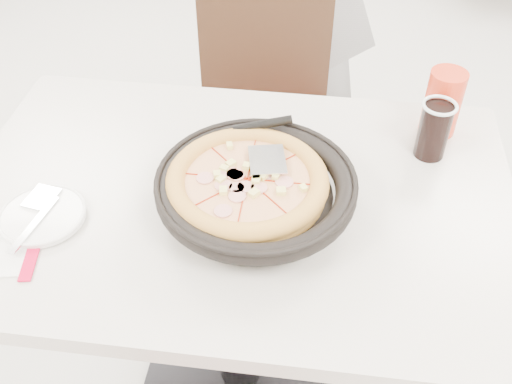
# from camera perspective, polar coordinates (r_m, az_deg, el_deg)

# --- Properties ---
(floor) EXTENTS (7.00, 7.00, 0.00)m
(floor) POSITION_cam_1_polar(r_m,az_deg,el_deg) (2.07, -3.43, -9.10)
(floor) COLOR #B2B2AE
(floor) RESTS_ON ground
(main_table) EXTENTS (1.23, 0.84, 0.75)m
(main_table) POSITION_cam_1_polar(r_m,az_deg,el_deg) (1.57, -1.66, -10.22)
(main_table) COLOR beige
(main_table) RESTS_ON floor
(chair_far) EXTENTS (0.51, 0.51, 0.95)m
(chair_far) POSITION_cam_1_polar(r_m,az_deg,el_deg) (1.90, 1.61, 5.59)
(chair_far) COLOR black
(chair_far) RESTS_ON floor
(trivet) EXTENTS (0.11, 0.11, 0.04)m
(trivet) POSITION_cam_1_polar(r_m,az_deg,el_deg) (1.28, -2.09, 0.48)
(trivet) COLOR black
(trivet) RESTS_ON main_table
(pizza_pan) EXTENTS (0.33, 0.33, 0.01)m
(pizza_pan) POSITION_cam_1_polar(r_m,az_deg,el_deg) (1.22, 0.00, -0.28)
(pizza_pan) COLOR black
(pizza_pan) RESTS_ON trivet
(pizza) EXTENTS (0.33, 0.33, 0.02)m
(pizza) POSITION_cam_1_polar(r_m,az_deg,el_deg) (1.21, -0.83, 0.48)
(pizza) COLOR gold
(pizza) RESTS_ON pizza_pan
(pizza_server) EXTENTS (0.09, 0.11, 0.00)m
(pizza_server) POSITION_cam_1_polar(r_m,az_deg,el_deg) (1.23, 1.08, 3.11)
(pizza_server) COLOR silver
(pizza_server) RESTS_ON pizza
(side_plate) EXTENTS (0.18, 0.18, 0.01)m
(side_plate) POSITION_cam_1_polar(r_m,az_deg,el_deg) (1.30, -19.66, -2.14)
(side_plate) COLOR white
(side_plate) RESTS_ON napkin
(fork) EXTENTS (0.04, 0.16, 0.00)m
(fork) POSITION_cam_1_polar(r_m,az_deg,el_deg) (1.28, -20.37, -2.88)
(fork) COLOR silver
(fork) RESTS_ON side_plate
(cola_glass) EXTENTS (0.07, 0.07, 0.13)m
(cola_glass) POSITION_cam_1_polar(r_m,az_deg,el_deg) (1.41, 16.56, 5.56)
(cola_glass) COLOR black
(cola_glass) RESTS_ON main_table
(red_cup) EXTENTS (0.09, 0.09, 0.16)m
(red_cup) POSITION_cam_1_polar(r_m,az_deg,el_deg) (1.48, 17.36, 8.13)
(red_cup) COLOR red
(red_cup) RESTS_ON main_table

